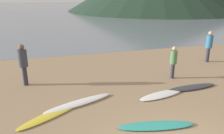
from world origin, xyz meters
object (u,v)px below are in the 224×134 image
person_0 (23,62)px  person_1 (174,60)px  surfboard_3 (162,95)px  surfboard_4 (191,87)px  surfboard_0 (54,113)px  person_2 (209,44)px  surfboard_1 (79,103)px  surfboard_2 (156,126)px

person_0 → person_1: person_0 is taller
surfboard_3 → surfboard_4: size_ratio=0.87×
surfboard_0 → surfboard_4: size_ratio=1.14×
surfboard_0 → surfboard_3: 4.14m
surfboard_4 → person_2: (3.29, 3.10, 1.02)m
surfboard_0 → person_1: bearing=-14.4°
surfboard_0 → surfboard_4: 5.71m
surfboard_0 → person_1: size_ratio=1.75×
person_2 → surfboard_1: bearing=32.2°
surfboard_0 → person_2: bearing=-10.7°
surfboard_1 → person_1: person_1 is taller
surfboard_3 → person_0: bearing=140.6°
surfboard_1 → surfboard_2: size_ratio=1.15×
surfboard_1 → person_2: person_2 is taller
surfboard_1 → surfboard_3: size_ratio=1.30×
surfboard_4 → person_1: person_1 is taller
surfboard_2 → person_1: 4.46m
surfboard_2 → surfboard_3: bearing=68.4°
surfboard_2 → surfboard_3: surfboard_2 is taller
person_0 → person_2: bearing=-136.6°
surfboard_0 → person_0: size_ratio=1.48×
surfboard_0 → surfboard_3: bearing=-29.3°
surfboard_4 → person_2: bearing=41.1°
person_0 → surfboard_3: bearing=-167.8°
surfboard_1 → person_1: size_ratio=1.74×
surfboard_1 → person_0: bearing=109.6°
surfboard_2 → person_2: (6.07, 5.26, 1.03)m
surfboard_0 → person_1: person_1 is taller
surfboard_2 → surfboard_4: size_ratio=0.99×
surfboard_4 → person_1: (-0.13, 1.32, 0.87)m
surfboard_3 → person_2: 5.98m
surfboard_4 → person_1: size_ratio=1.53×
surfboard_1 → surfboard_2: bearing=-65.4°
surfboard_3 → person_2: (4.84, 3.36, 1.03)m
surfboard_4 → person_2: person_2 is taller
surfboard_1 → person_2: (8.08, 3.13, 1.02)m
surfboard_4 → surfboard_0: bearing=-177.2°
person_0 → person_1: 6.71m
surfboard_0 → surfboard_1: size_ratio=1.00×
surfboard_1 → surfboard_3: 3.24m
surfboard_2 → surfboard_3: 2.26m
person_1 → person_0: bearing=-6.9°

